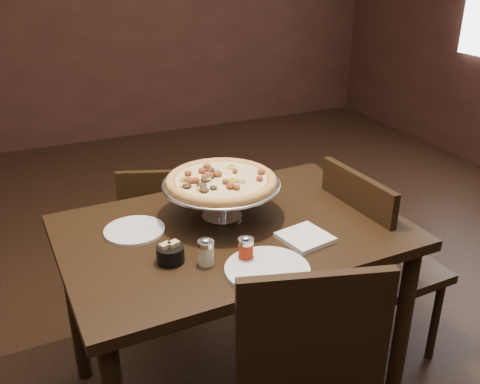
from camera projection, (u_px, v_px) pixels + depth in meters
name	position (u px, v px, depth m)	size (l,w,h in m)	color
room	(234.00, 54.00, 1.71)	(6.04, 7.04, 2.84)	black
dining_table	(233.00, 251.00, 2.01)	(1.27, 0.87, 0.78)	black
pizza_stand	(221.00, 181.00, 1.98)	(0.45, 0.45, 0.18)	silver
parmesan_shaker	(206.00, 252.00, 1.73)	(0.05, 0.05, 0.10)	beige
pepper_flake_shaker	(246.00, 249.00, 1.74)	(0.05, 0.05, 0.09)	maroon
packet_caddy	(170.00, 253.00, 1.74)	(0.09, 0.09, 0.07)	black
napkin_stack	(305.00, 237.00, 1.88)	(0.16, 0.16, 0.02)	silver
plate_left	(134.00, 230.00, 1.94)	(0.22, 0.22, 0.01)	silver
plate_near	(267.00, 270.00, 1.70)	(0.27, 0.27, 0.01)	silver
serving_spatula	(258.00, 190.00, 1.92)	(0.12, 0.12, 0.02)	silver
chair_far	(165.00, 233.00, 2.59)	(0.49, 0.49, 0.82)	black
chair_side	(373.00, 259.00, 2.28)	(0.45, 0.45, 0.92)	black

